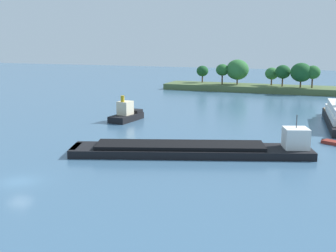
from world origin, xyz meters
name	(u,v)px	position (x,y,z in m)	size (l,w,h in m)	color
ground_plane	(19,182)	(0.00, 0.00, 0.00)	(400.00, 400.00, 0.00)	#3D607F
treeline_island	(261,82)	(11.56, 97.31, 2.98)	(58.36, 11.59, 9.42)	#4C6038
cargo_barge	(197,149)	(15.29, 18.37, 0.88)	(33.10, 15.87, 5.67)	black
tugboat	(126,114)	(-5.19, 38.70, 1.30)	(4.22, 8.46, 5.05)	black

